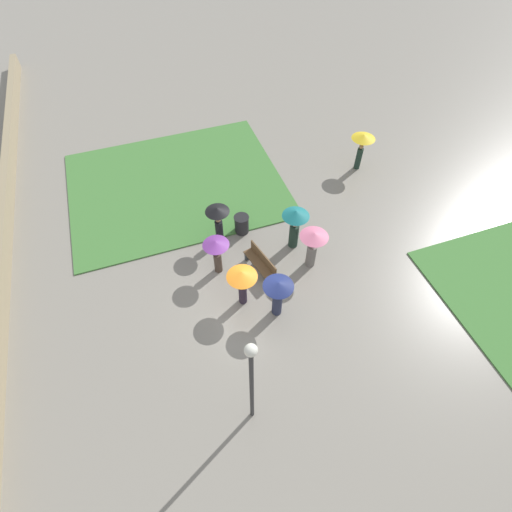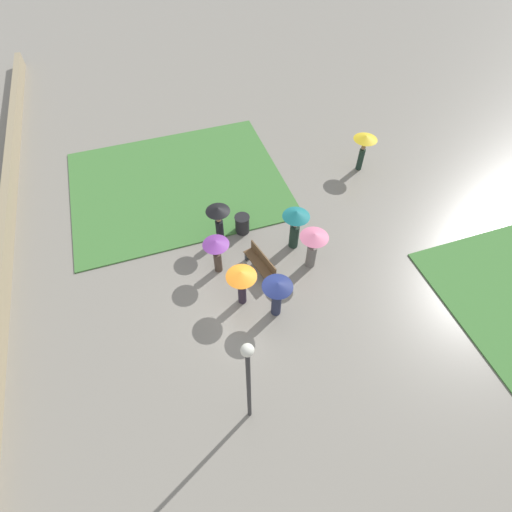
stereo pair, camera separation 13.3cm
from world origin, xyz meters
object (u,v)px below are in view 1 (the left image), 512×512
object	(u,v)px
lone_walker_mid_plaza	(362,143)
crowd_person_black	(218,219)
trash_bin	(242,224)
crowd_person_purple	(217,250)
crowd_person_teal	(295,222)
crowd_person_orange	(242,279)
lamp_post	(251,376)
crowd_person_pink	(313,244)
park_bench	(261,262)
crowd_person_navy	(278,292)

from	to	relation	value
lone_walker_mid_plaza	crowd_person_black	bearing A→B (deg)	47.36
trash_bin	lone_walker_mid_plaza	distance (m)	7.13
crowd_person_purple	lone_walker_mid_plaza	distance (m)	9.09
crowd_person_teal	crowd_person_orange	world-z (taller)	crowd_person_teal
trash_bin	crowd_person_black	distance (m)	1.35
lamp_post	crowd_person_purple	distance (m)	5.96
crowd_person_black	crowd_person_pink	bearing A→B (deg)	47.19
park_bench	lone_walker_mid_plaza	distance (m)	8.05
crowd_person_black	crowd_person_purple	xyz separation A→B (m)	(1.49, -0.49, -0.06)
park_bench	lamp_post	xyz separation A→B (m)	(5.15, -2.13, 2.41)
crowd_person_orange	trash_bin	bearing A→B (deg)	-160.33
crowd_person_purple	crowd_person_black	bearing A→B (deg)	16.89
crowd_person_teal	crowd_person_purple	bearing A→B (deg)	-35.21
crowd_person_purple	crowd_person_navy	bearing A→B (deg)	-115.12
crowd_person_teal	crowd_person_purple	size ratio (longest dim) A/B	1.15
trash_bin	crowd_person_purple	distance (m)	2.41
lamp_post	crowd_person_pink	distance (m)	6.51
crowd_person_navy	lamp_post	bearing A→B (deg)	151.03
crowd_person_black	crowd_person_teal	bearing A→B (deg)	61.35
crowd_person_teal	lone_walker_mid_plaza	world-z (taller)	crowd_person_teal
trash_bin	crowd_person_pink	size ratio (longest dim) A/B	0.46
trash_bin	crowd_person_black	world-z (taller)	crowd_person_black
lamp_post	crowd_person_pink	size ratio (longest dim) A/B	2.48
lamp_post	crowd_person_teal	distance (m)	7.22
crowd_person_navy	crowd_person_orange	bearing A→B (deg)	53.68
crowd_person_pink	crowd_person_navy	bearing A→B (deg)	-45.24
crowd_person_orange	crowd_person_purple	xyz separation A→B (m)	(-1.70, -0.45, -0.16)
lamp_post	trash_bin	size ratio (longest dim) A/B	5.36
crowd_person_purple	crowd_person_teal	bearing A→B (deg)	-50.65
lone_walker_mid_plaza	crowd_person_navy	bearing A→B (deg)	73.68
crowd_person_pink	lamp_post	bearing A→B (deg)	-34.14
lamp_post	crowd_person_pink	bearing A→B (deg)	139.55
crowd_person_black	park_bench	bearing A→B (deg)	23.45
crowd_person_teal	crowd_person_orange	bearing A→B (deg)	-4.81
park_bench	crowd_person_teal	distance (m)	2.08
crowd_person_orange	lone_walker_mid_plaza	world-z (taller)	lone_walker_mid_plaza
crowd_person_navy	lone_walker_mid_plaza	bearing A→B (deg)	-42.73
crowd_person_purple	crowd_person_pink	size ratio (longest dim) A/B	0.94
trash_bin	crowd_person_navy	distance (m)	4.32
crowd_person_navy	lone_walker_mid_plaza	distance (m)	9.33
park_bench	crowd_person_purple	world-z (taller)	crowd_person_purple
lamp_post	lone_walker_mid_plaza	size ratio (longest dim) A/B	2.37
park_bench	trash_bin	world-z (taller)	park_bench
park_bench	trash_bin	size ratio (longest dim) A/B	2.10
crowd_person_purple	crowd_person_pink	world-z (taller)	crowd_person_pink
trash_bin	crowd_person_orange	xyz separation A→B (m)	(3.39, -1.06, 0.97)
crowd_person_teal	crowd_person_navy	world-z (taller)	crowd_person_teal
park_bench	crowd_person_orange	world-z (taller)	crowd_person_orange
crowd_person_navy	crowd_person_pink	size ratio (longest dim) A/B	1.01
crowd_person_orange	crowd_person_pink	size ratio (longest dim) A/B	0.99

